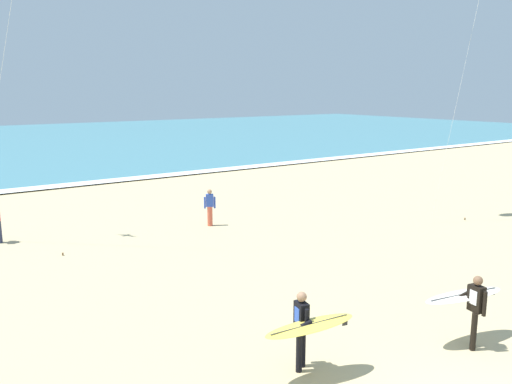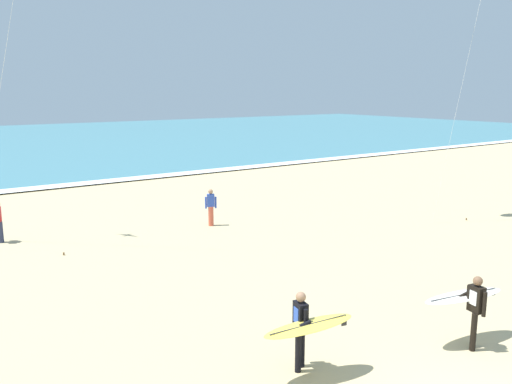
# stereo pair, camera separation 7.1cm
# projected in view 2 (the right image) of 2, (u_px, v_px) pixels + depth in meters

# --- Properties ---
(shoreline_foam) EXTENTS (160.00, 1.40, 0.01)m
(shoreline_foam) POSITION_uv_depth(u_px,v_px,m) (52.00, 186.00, 31.34)
(shoreline_foam) COLOR white
(shoreline_foam) RESTS_ON ocean_water
(surfer_lead) EXTENTS (2.28, 1.12, 1.71)m
(surfer_lead) POSITION_uv_depth(u_px,v_px,m) (470.00, 302.00, 11.92)
(surfer_lead) COLOR black
(surfer_lead) RESTS_ON ground
(surfer_trailing) EXTENTS (2.03, 1.12, 1.71)m
(surfer_trailing) POSITION_uv_depth(u_px,v_px,m) (304.00, 326.00, 10.71)
(surfer_trailing) COLOR black
(surfer_trailing) RESTS_ON ground
(bystander_blue_top) EXTENTS (0.45, 0.31, 1.59)m
(bystander_blue_top) POSITION_uv_depth(u_px,v_px,m) (211.00, 207.00, 22.54)
(bystander_blue_top) COLOR #D8593F
(bystander_blue_top) RESTS_ON ground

